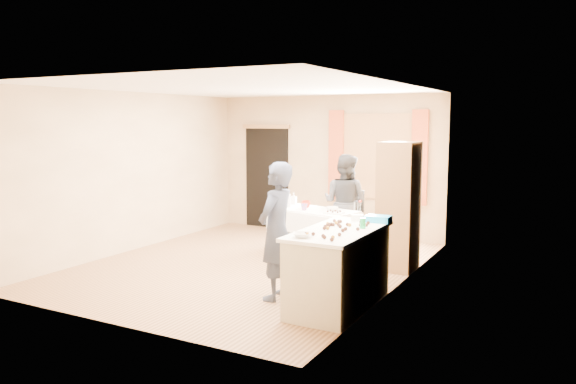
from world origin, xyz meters
The scene contains 29 objects.
floor centered at (0.00, 0.00, -0.01)m, with size 4.50×5.50×0.02m, color #9E7047.
ceiling centered at (0.00, 0.00, 2.61)m, with size 4.50×5.50×0.02m, color white.
wall_back centered at (0.00, 2.76, 1.30)m, with size 4.50×0.02×2.60m, color tan.
wall_front centered at (0.00, -2.76, 1.30)m, with size 4.50×0.02×2.60m, color tan.
wall_left centered at (-2.26, 0.00, 1.30)m, with size 0.02×5.50×2.60m, color tan.
wall_right centered at (2.26, 0.00, 1.30)m, with size 0.02×5.50×2.60m, color tan.
window_frame centered at (1.00, 2.72, 1.50)m, with size 1.32×0.06×1.52m, color olive.
window_pane centered at (1.00, 2.71, 1.50)m, with size 1.20×0.02×1.40m, color white.
curtain_left centered at (0.22, 2.67, 1.50)m, with size 0.28×0.06×1.65m, color #B54925.
curtain_right centered at (1.78, 2.67, 1.50)m, with size 0.28×0.06×1.65m, color #B54925.
doorway centered at (-1.30, 2.73, 1.00)m, with size 0.95×0.04×2.00m, color black.
door_lintel centered at (-1.30, 2.70, 2.02)m, with size 1.05×0.06×0.08m, color olive.
cabinet centered at (1.99, 0.83, 0.92)m, with size 0.50×0.60×1.84m, color brown.
counter centered at (1.89, -1.10, 0.45)m, with size 0.76×1.59×0.91m.
party_table centered at (0.58, 0.96, 0.45)m, with size 1.52×1.03×0.75m.
chair centered at (0.80, 1.90, 0.29)m, with size 0.46×0.46×0.96m.
girl centered at (1.11, -1.17, 0.83)m, with size 0.40×0.61×1.66m, color #262C41.
woman centered at (0.86, 1.56, 0.80)m, with size 0.83×0.67×1.60m, color black.
soda_can centered at (2.11, -0.93, 0.97)m, with size 0.07×0.07×0.12m, color #199246.
mixing_bowl centered at (1.72, -1.69, 0.93)m, with size 0.27×0.27×0.05m, color white.
foam_block centered at (1.88, -0.51, 0.95)m, with size 0.15×0.10×0.08m, color white.
blue_basket centered at (2.13, -0.46, 0.95)m, with size 0.30×0.20×0.08m, color #19A0ED.
pitcher centered at (0.12, 0.95, 0.86)m, with size 0.11×0.11×0.22m, color silver.
cup_red centered at (0.40, 1.05, 0.81)m, with size 0.16×0.16×0.11m, color red.
cup_rainbow centered at (0.49, 0.82, 0.80)m, with size 0.15×0.15×0.10m, color red.
small_bowl centered at (0.89, 0.99, 0.78)m, with size 0.26×0.26×0.06m, color white.
pastry_tray centered at (1.02, 0.75, 0.76)m, with size 0.28×0.20×0.02m, color white.
bottle centered at (0.05, 1.30, 0.85)m, with size 0.09×0.09×0.19m, color white.
cake_balls centered at (1.86, -1.12, 0.93)m, with size 0.50×1.11×0.04m.
Camera 1 is at (4.34, -6.90, 2.14)m, focal length 35.00 mm.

